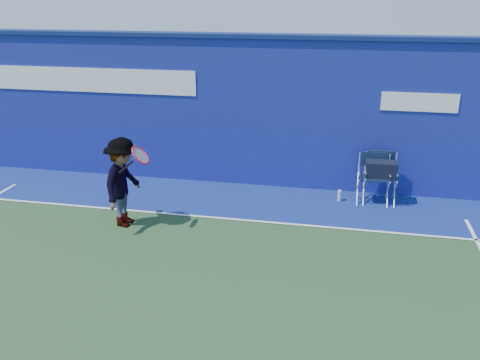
% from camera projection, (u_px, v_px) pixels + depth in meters
% --- Properties ---
extents(ground, '(80.00, 80.00, 0.00)m').
position_uv_depth(ground, '(147.00, 324.00, 6.25)').
color(ground, '#264625').
rests_on(ground, ground).
extents(stadium_wall, '(24.00, 0.50, 3.08)m').
position_uv_depth(stadium_wall, '(234.00, 110.00, 10.48)').
color(stadium_wall, navy).
rests_on(stadium_wall, ground).
extents(out_of_bounds_strip, '(24.00, 1.80, 0.01)m').
position_uv_depth(out_of_bounds_strip, '(223.00, 199.00, 10.01)').
color(out_of_bounds_strip, navy).
rests_on(out_of_bounds_strip, ground).
extents(court_lines, '(24.00, 12.00, 0.01)m').
position_uv_depth(court_lines, '(163.00, 297.00, 6.80)').
color(court_lines, white).
rests_on(court_lines, out_of_bounds_strip).
extents(directors_chair_left, '(0.58, 0.53, 0.97)m').
position_uv_depth(directors_chair_left, '(380.00, 182.00, 9.75)').
color(directors_chair_left, silver).
rests_on(directors_chair_left, ground).
extents(directors_chair_right, '(0.56, 0.50, 0.94)m').
position_uv_depth(directors_chair_right, '(373.00, 188.00, 9.79)').
color(directors_chair_right, silver).
rests_on(directors_chair_right, ground).
extents(water_bottle, '(0.07, 0.07, 0.22)m').
position_uv_depth(water_bottle, '(339.00, 196.00, 9.90)').
color(water_bottle, silver).
rests_on(water_bottle, ground).
extents(tennis_player, '(0.85, 1.04, 1.57)m').
position_uv_depth(tennis_player, '(123.00, 182.00, 8.67)').
color(tennis_player, '#EA4738').
rests_on(tennis_player, ground).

